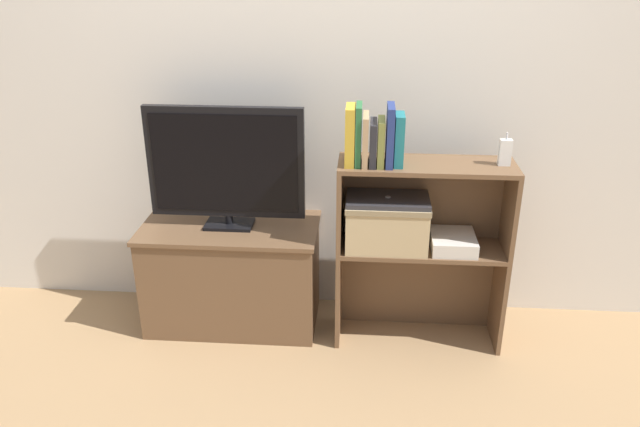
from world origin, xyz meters
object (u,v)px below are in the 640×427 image
(book_teal, at_px, (399,140))
(baby_monitor, at_px, (505,152))
(book_tan, at_px, (365,140))
(laptop, at_px, (388,199))
(book_charcoal, at_px, (373,143))
(magazine_stack, at_px, (453,242))
(book_mustard, at_px, (350,135))
(book_navy, at_px, (390,135))
(book_olive, at_px, (381,142))
(tv, at_px, (226,165))
(tv_stand, at_px, (233,274))
(book_forest, at_px, (359,135))
(storage_basket_left, at_px, (387,222))

(book_teal, bearing_deg, baby_monitor, 3.71)
(book_tan, bearing_deg, laptop, 7.44)
(book_tan, height_order, book_charcoal, book_tan)
(laptop, height_order, magazine_stack, laptop)
(book_mustard, relative_size, book_navy, 0.98)
(book_olive, relative_size, baby_monitor, 1.38)
(book_teal, bearing_deg, tv, 172.27)
(book_charcoal, bearing_deg, tv_stand, 170.89)
(laptop, bearing_deg, book_olive, -161.07)
(tv, height_order, book_teal, book_teal)
(book_forest, distance_m, book_tan, 0.04)
(laptop, bearing_deg, book_charcoal, -169.29)
(tv, distance_m, book_charcoal, 0.68)
(tv, bearing_deg, storage_basket_left, -7.03)
(tv_stand, height_order, baby_monitor, baby_monitor)
(book_forest, relative_size, book_charcoal, 1.37)
(storage_basket_left, relative_size, laptop, 1.02)
(book_forest, xyz_separation_m, book_charcoal, (0.06, 0.00, -0.03))
(tv, height_order, book_tan, book_tan)
(book_charcoal, relative_size, book_teal, 0.85)
(tv_stand, xyz_separation_m, storage_basket_left, (0.73, -0.09, 0.34))
(tv_stand, bearing_deg, book_charcoal, -9.11)
(book_mustard, bearing_deg, baby_monitor, 2.55)
(tv_stand, height_order, storage_basket_left, storage_basket_left)
(book_navy, height_order, laptop, book_navy)
(tv_stand, distance_m, book_tan, 0.96)
(book_teal, height_order, baby_monitor, book_teal)
(storage_basket_left, relative_size, magazine_stack, 1.64)
(book_forest, bearing_deg, laptop, 5.84)
(book_forest, xyz_separation_m, storage_basket_left, (0.13, 0.01, -0.40))
(book_forest, xyz_separation_m, book_navy, (0.13, 0.00, -0.00))
(storage_basket_left, bearing_deg, book_navy, -105.56)
(book_tan, bearing_deg, magazine_stack, 2.67)
(book_mustard, height_order, book_forest, book_forest)
(book_mustard, xyz_separation_m, storage_basket_left, (0.17, 0.01, -0.40))
(baby_monitor, xyz_separation_m, magazine_stack, (-0.18, -0.01, -0.42))
(book_mustard, bearing_deg, book_teal, 0.00)
(storage_basket_left, xyz_separation_m, laptop, (0.00, 0.00, 0.11))
(book_forest, relative_size, storage_basket_left, 0.70)
(book_charcoal, distance_m, storage_basket_left, 0.37)
(book_tan, height_order, storage_basket_left, book_tan)
(book_navy, height_order, book_teal, book_navy)
(book_mustard, distance_m, book_forest, 0.03)
(tv, relative_size, book_olive, 3.65)
(book_tan, relative_size, book_teal, 0.98)
(book_tan, height_order, baby_monitor, book_tan)
(book_tan, bearing_deg, storage_basket_left, 7.44)
(book_forest, height_order, book_olive, book_forest)
(book_forest, height_order, book_teal, book_forest)
(tv, bearing_deg, baby_monitor, -3.55)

